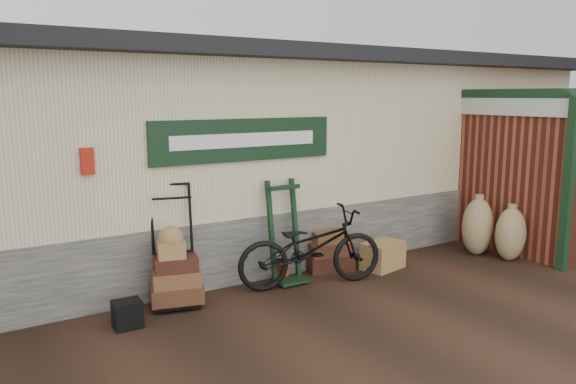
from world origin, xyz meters
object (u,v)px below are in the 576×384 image
object	(u,v)px
porter_trolley	(173,244)
black_trunk	(127,314)
green_barrow	(285,232)
suitcase_stack	(329,250)
wicker_hamper	(383,255)
bicycle	(311,243)

from	to	relation	value
porter_trolley	black_trunk	world-z (taller)	porter_trolley
porter_trolley	green_barrow	world-z (taller)	porter_trolley
suitcase_stack	black_trunk	size ratio (longest dim) A/B	2.20
wicker_hamper	black_trunk	size ratio (longest dim) A/B	2.02
green_barrow	suitcase_stack	distance (m)	0.90
wicker_hamper	green_barrow	bearing A→B (deg)	168.90
green_barrow	wicker_hamper	bearing A→B (deg)	-11.26
wicker_hamper	bicycle	xyz separation A→B (m)	(-1.32, -0.04, 0.38)
porter_trolley	wicker_hamper	xyz separation A→B (m)	(3.08, -0.36, -0.55)
black_trunk	bicycle	bearing A→B (deg)	0.93
wicker_hamper	bicycle	bearing A→B (deg)	-178.41
wicker_hamper	black_trunk	world-z (taller)	wicker_hamper
wicker_hamper	porter_trolley	bearing A→B (deg)	173.36
porter_trolley	green_barrow	distance (m)	1.57
green_barrow	bicycle	size ratio (longest dim) A/B	0.70
suitcase_stack	black_trunk	world-z (taller)	suitcase_stack
suitcase_stack	black_trunk	xyz separation A→B (m)	(-3.10, -0.46, -0.14)
black_trunk	suitcase_stack	bearing A→B (deg)	8.36
green_barrow	suitcase_stack	world-z (taller)	green_barrow
suitcase_stack	green_barrow	bearing A→B (deg)	-174.22
suitcase_stack	bicycle	size ratio (longest dim) A/B	0.33
porter_trolley	wicker_hamper	distance (m)	3.15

